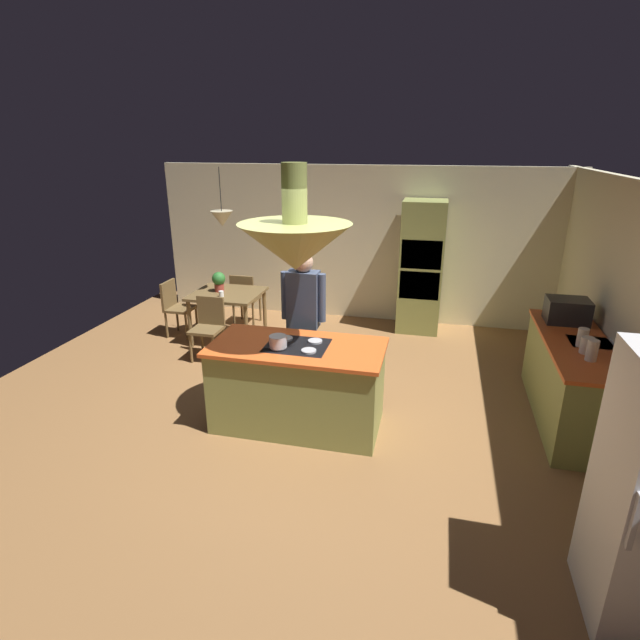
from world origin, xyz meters
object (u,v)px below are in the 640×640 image
Objects in this scene: potted_plant_on_table at (219,281)px; microwave_on_counter at (567,311)px; canister_flour at (592,350)px; cooking_pot_on_cooktop at (278,341)px; canister_sugar at (587,345)px; cup_on_table at (221,294)px; chair_at_corner at (175,304)px; person_at_island at (303,314)px; chair_facing_island at (209,324)px; oven_tower at (421,267)px; chair_by_back_wall at (245,296)px; dining_table at (227,299)px; kitchen_island at (298,385)px; canister_tea at (583,337)px.

potted_plant_on_table is 0.65× the size of microwave_on_counter.
canister_flour is 3.03m from cooking_pot_on_cooktop.
canister_sugar is at bearing 90.00° from canister_flour.
cup_on_table is 0.50× the size of cooking_pot_on_cooktop.
canister_flour is (5.42, -1.80, 0.53)m from chair_at_corner.
chair_at_corner is at bearing 150.68° from person_at_island.
cooking_pot_on_cooktop is (-3.00, -0.61, -0.00)m from canister_sugar.
chair_at_corner is at bearing 163.36° from canister_sugar.
chair_facing_island is 5.22× the size of canister_sugar.
oven_tower is 2.89m from chair_by_back_wall.
person_at_island is at bearing -41.24° from dining_table.
kitchen_island reaches higher than dining_table.
canister_flour is at bearing -19.16° from cup_on_table.
cooking_pot_on_cooktop is at bearing -55.37° from dining_table.
chair_at_corner is (-3.68, -1.14, -0.53)m from oven_tower.
kitchen_island is 2.91m from canister_flour.
chair_at_corner is 5.68m from canister_sugar.
oven_tower is at bearing 122.20° from canister_sugar.
canister_tea is at bearing -17.47° from potted_plant_on_table.
chair_by_back_wall is 4.78m from microwave_on_counter.
microwave_on_counter is 2.56× the size of cooking_pot_on_cooktop.
cooking_pot_on_cooktop is at bearing -45.25° from chair_facing_island.
potted_plant_on_table is at bearing 126.52° from cooking_pot_on_cooktop.
cooking_pot_on_cooktop reaches higher than chair_facing_island.
chair_by_back_wall is at bearing 153.17° from canister_sugar.
kitchen_island is 2.85m from potted_plant_on_table.
person_at_island is 8.42× the size of canister_flour.
chair_by_back_wall is 3.33m from cooking_pot_on_cooktop.
cup_on_table is at bearing -153.81° from oven_tower.
canister_sugar reaches higher than dining_table.
oven_tower is 4.50× the size of microwave_on_counter.
oven_tower is at bearing 20.75° from potted_plant_on_table.
microwave_on_counter is at bearing 12.89° from person_at_island.
canister_flour is 1.07× the size of canister_tea.
dining_table is 1.16× the size of chair_by_back_wall.
kitchen_island reaches higher than cup_on_table.
person_at_island is (-0.13, 0.72, 0.54)m from kitchen_island.
chair_at_corner is 4.83× the size of cooking_pot_on_cooktop.
oven_tower reaches higher than kitchen_island.
oven_tower is 3.14m from potted_plant_on_table.
cooking_pot_on_cooktop is (-3.00, -0.79, -0.02)m from canister_tea.
potted_plant_on_table is at bearing -87.62° from chair_at_corner.
canister_flour is (4.54, -1.12, 0.53)m from chair_facing_island.
canister_tea is at bearing 90.00° from canister_sugar.
chair_facing_island is (0.00, -0.68, -0.15)m from dining_table.
cup_on_table is at bearing 174.04° from microwave_on_counter.
person_at_island is 2.00× the size of chair_by_back_wall.
canister_sugar is at bearing -57.80° from oven_tower.
canister_flour is (4.53, -1.57, 0.22)m from cup_on_table.
person_at_island is at bearing -39.55° from potted_plant_on_table.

